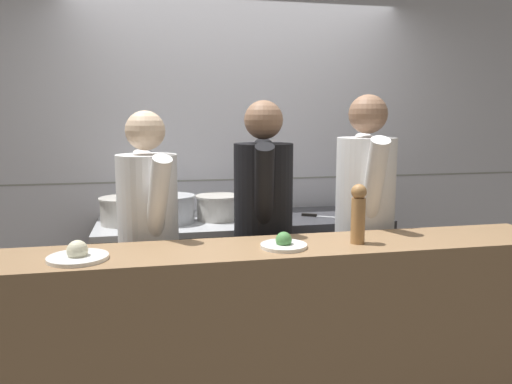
{
  "coord_description": "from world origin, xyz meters",
  "views": [
    {
      "loc": [
        -0.67,
        -2.56,
        1.64
      ],
      "look_at": [
        -0.01,
        0.58,
        1.15
      ],
      "focal_mm": 35.0,
      "sensor_mm": 36.0,
      "label": 1
    }
  ],
  "objects": [
    {
      "name": "oven_range",
      "position": [
        -0.54,
        0.88,
        0.46
      ],
      "size": [
        1.03,
        0.71,
        0.91
      ],
      "color": "#232326",
      "rests_on": "ground_plane"
    },
    {
      "name": "chef_line",
      "position": [
        0.61,
        0.26,
        0.98
      ],
      "size": [
        0.43,
        0.77,
        1.77
      ],
      "rotation": [
        0.0,
        0.0,
        -0.21
      ],
      "color": "black",
      "rests_on": "ground_plane"
    },
    {
      "name": "chefs_knife",
      "position": [
        0.52,
        0.8,
        0.92
      ],
      "size": [
        0.33,
        0.21,
        0.02
      ],
      "color": "#B7BABF",
      "rests_on": "prep_counter"
    },
    {
      "name": "chef_sous",
      "position": [
        -0.02,
        0.31,
        0.96
      ],
      "size": [
        0.42,
        0.76,
        1.73
      ],
      "rotation": [
        0.0,
        0.0,
        -0.2
      ],
      "color": "black",
      "rests_on": "ground_plane"
    },
    {
      "name": "plated_dish_appetiser",
      "position": [
        -0.04,
        -0.26,
        1.02
      ],
      "size": [
        0.23,
        0.23,
        0.08
      ],
      "color": "white",
      "rests_on": "pass_counter"
    },
    {
      "name": "stock_pot",
      "position": [
        -0.87,
        0.88,
        1.01
      ],
      "size": [
        0.32,
        0.32,
        0.18
      ],
      "color": "beige",
      "rests_on": "oven_range"
    },
    {
      "name": "braising_pot",
      "position": [
        -0.22,
        0.9,
        1.01
      ],
      "size": [
        0.31,
        0.31,
        0.17
      ],
      "color": "beige",
      "rests_on": "oven_range"
    },
    {
      "name": "plated_dish_main",
      "position": [
        -1.01,
        -0.27,
        1.02
      ],
      "size": [
        0.27,
        0.27,
        0.09
      ],
      "color": "white",
      "rests_on": "pass_counter"
    },
    {
      "name": "chef_head_cook",
      "position": [
        -0.7,
        0.28,
        0.93
      ],
      "size": [
        0.42,
        0.73,
        1.67
      ],
      "rotation": [
        0.0,
        0.0,
        0.27
      ],
      "color": "black",
      "rests_on": "ground_plane"
    },
    {
      "name": "sauce_pot",
      "position": [
        -0.54,
        0.85,
        1.01
      ],
      "size": [
        0.32,
        0.32,
        0.19
      ],
      "color": "#B7BABF",
      "rests_on": "oven_range"
    },
    {
      "name": "pass_counter",
      "position": [
        -0.03,
        -0.22,
        0.5
      ],
      "size": [
        2.9,
        0.45,
        1.0
      ],
      "color": "#93704C",
      "rests_on": "ground_plane"
    },
    {
      "name": "prep_counter",
      "position": [
        0.51,
        0.88,
        0.46
      ],
      "size": [
        0.95,
        0.65,
        0.92
      ],
      "color": "#38383D",
      "rests_on": "ground_plane"
    },
    {
      "name": "pepper_mill",
      "position": [
        0.35,
        -0.25,
        1.16
      ],
      "size": [
        0.08,
        0.08,
        0.3
      ],
      "color": "#AD7A47",
      "rests_on": "pass_counter"
    },
    {
      "name": "wall_back_tiled",
      "position": [
        0.0,
        1.28,
        1.3
      ],
      "size": [
        8.0,
        0.06,
        2.6
      ],
      "color": "silver",
      "rests_on": "ground_plane"
    }
  ]
}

